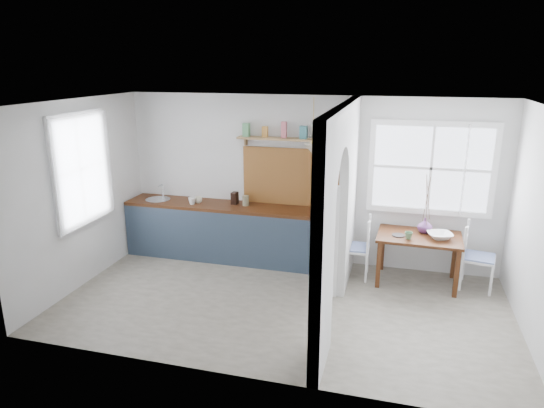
% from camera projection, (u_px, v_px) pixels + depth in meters
% --- Properties ---
extents(floor, '(5.80, 3.20, 0.01)m').
position_uv_depth(floor, '(282.00, 304.00, 6.38)').
color(floor, gray).
rests_on(floor, ground).
extents(ceiling, '(5.80, 3.20, 0.01)m').
position_uv_depth(ceiling, '(284.00, 103.00, 5.65)').
color(ceiling, silver).
rests_on(ceiling, walls).
extents(walls, '(5.81, 3.21, 2.60)m').
position_uv_depth(walls, '(283.00, 210.00, 6.02)').
color(walls, silver).
rests_on(walls, floor).
extents(partition, '(0.12, 3.20, 2.60)m').
position_uv_depth(partition, '(340.00, 201.00, 5.85)').
color(partition, silver).
rests_on(partition, floor).
extents(kitchen_window, '(0.10, 1.16, 1.50)m').
position_uv_depth(kitchen_window, '(80.00, 169.00, 6.64)').
color(kitchen_window, white).
rests_on(kitchen_window, walls).
extents(nook_window, '(1.76, 0.10, 1.30)m').
position_uv_depth(nook_window, '(431.00, 169.00, 6.93)').
color(nook_window, white).
rests_on(nook_window, walls).
extents(counter, '(3.50, 0.60, 0.90)m').
position_uv_depth(counter, '(234.00, 231.00, 7.77)').
color(counter, '#482311').
rests_on(counter, floor).
extents(sink, '(0.40, 0.40, 0.02)m').
position_uv_depth(sink, '(158.00, 200.00, 7.94)').
color(sink, silver).
rests_on(sink, counter).
extents(backsplash, '(1.65, 0.03, 0.90)m').
position_uv_depth(backsplash, '(294.00, 177.00, 7.51)').
color(backsplash, brown).
rests_on(backsplash, walls).
extents(shelf, '(1.75, 0.20, 0.21)m').
position_uv_depth(shelf, '(294.00, 136.00, 7.25)').
color(shelf, '#AE8947').
rests_on(shelf, walls).
extents(pendant_lamp, '(0.26, 0.26, 0.16)m').
position_uv_depth(pendant_lamp, '(313.00, 149.00, 6.88)').
color(pendant_lamp, white).
rests_on(pendant_lamp, ceiling).
extents(utensil_rail, '(0.02, 0.50, 0.02)m').
position_uv_depth(utensil_rail, '(342.00, 184.00, 6.66)').
color(utensil_rail, silver).
rests_on(utensil_rail, partition).
extents(dining_table, '(1.18, 0.81, 0.72)m').
position_uv_depth(dining_table, '(417.00, 259.00, 6.92)').
color(dining_table, '#482311').
rests_on(dining_table, floor).
extents(chair_left, '(0.43, 0.43, 0.92)m').
position_uv_depth(chair_left, '(355.00, 247.00, 7.10)').
color(chair_left, white).
rests_on(chair_left, floor).
extents(chair_right, '(0.50, 0.50, 0.93)m').
position_uv_depth(chair_right, '(479.00, 257.00, 6.72)').
color(chair_right, white).
rests_on(chair_right, floor).
extents(kettle, '(0.18, 0.15, 0.21)m').
position_uv_depth(kettle, '(328.00, 207.00, 7.16)').
color(kettle, white).
rests_on(kettle, counter).
extents(mug_a, '(0.12, 0.12, 0.11)m').
position_uv_depth(mug_a, '(192.00, 201.00, 7.65)').
color(mug_a, silver).
rests_on(mug_a, counter).
extents(mug_b, '(0.14, 0.14, 0.10)m').
position_uv_depth(mug_b, '(198.00, 200.00, 7.73)').
color(mug_b, white).
rests_on(mug_b, counter).
extents(knife_block, '(0.10, 0.13, 0.19)m').
position_uv_depth(knife_block, '(235.00, 198.00, 7.66)').
color(knife_block, black).
rests_on(knife_block, counter).
extents(jar, '(0.12, 0.12, 0.16)m').
position_uv_depth(jar, '(246.00, 201.00, 7.58)').
color(jar, '#716C4F').
rests_on(jar, counter).
extents(towel_magenta, '(0.02, 0.03, 0.60)m').
position_uv_depth(towel_magenta, '(337.00, 261.00, 7.05)').
color(towel_magenta, '#B12867').
rests_on(towel_magenta, counter).
extents(towel_orange, '(0.02, 0.03, 0.51)m').
position_uv_depth(towel_orange, '(336.00, 264.00, 7.03)').
color(towel_orange, orange).
rests_on(towel_orange, counter).
extents(bowl, '(0.41, 0.41, 0.08)m').
position_uv_depth(bowl, '(440.00, 236.00, 6.70)').
color(bowl, white).
rests_on(bowl, dining_table).
extents(table_cup, '(0.11, 0.11, 0.10)m').
position_uv_depth(table_cup, '(409.00, 236.00, 6.67)').
color(table_cup, '#4B744F').
rests_on(table_cup, dining_table).
extents(plate, '(0.22, 0.22, 0.01)m').
position_uv_depth(plate, '(398.00, 235.00, 6.80)').
color(plate, '#2A2626').
rests_on(plate, dining_table).
extents(vase, '(0.25, 0.25, 0.22)m').
position_uv_depth(vase, '(425.00, 225.00, 6.90)').
color(vase, '#5C3068').
rests_on(vase, dining_table).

